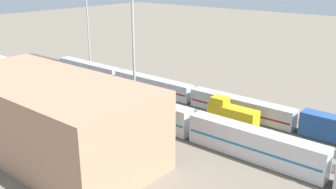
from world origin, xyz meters
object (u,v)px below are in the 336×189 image
train_on_track_4 (142,110)px  light_mast_0 (87,14)px  train_on_track_1 (185,93)px  train_on_track_2 (231,114)px  light_mast_1 (133,22)px  maintenance_shed (48,116)px

train_on_track_4 → light_mast_0: bearing=-27.5°
train_on_track_4 → train_on_track_1: train_on_track_4 is taller
light_mast_0 → train_on_track_2: bearing=167.6°
train_on_track_2 → light_mast_1: size_ratio=0.31×
light_mast_0 → maintenance_shed: light_mast_0 is taller
train_on_track_4 → maintenance_shed: (3.06, 18.73, 3.58)m
train_on_track_2 → maintenance_shed: 33.80m
light_mast_0 → light_mast_1: light_mast_1 is taller
train_on_track_2 → train_on_track_1: 15.93m
train_on_track_1 → light_mast_0: 46.00m
light_mast_0 → train_on_track_1: bearing=169.7°
light_mast_0 → train_on_track_4: bearing=152.5°
train_on_track_4 → maintenance_shed: 19.32m
train_on_track_2 → light_mast_0: light_mast_0 is taller
train_on_track_2 → train_on_track_4: bearing=35.0°
train_on_track_4 → light_mast_1: size_ratio=3.73×
light_mast_1 → maintenance_shed: light_mast_1 is taller
train_on_track_1 → maintenance_shed: size_ratio=2.32×
train_on_track_1 → maintenance_shed: maintenance_shed is taller
train_on_track_4 → light_mast_0: (43.93, -22.85, 13.53)m
train_on_track_2 → light_mast_0: size_ratio=0.40×
train_on_track_1 → train_on_track_2: bearing=161.7°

